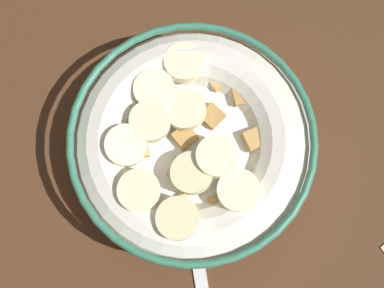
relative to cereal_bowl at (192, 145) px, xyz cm
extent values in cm
cube|color=#472B19|center=(0.01, 0.04, -3.74)|extent=(114.88, 114.88, 2.00)
cylinder|color=silver|center=(0.01, 0.04, -2.44)|extent=(10.36, 10.36, 0.60)
torus|color=silver|center=(0.01, 0.04, -0.28)|extent=(18.83, 18.83, 4.92)
torus|color=#337259|center=(0.01, 0.04, 1.88)|extent=(18.87, 18.87, 0.60)
cylinder|color=white|center=(0.01, 0.04, 0.36)|extent=(15.88, 15.88, 0.40)
cube|color=tan|center=(2.47, -4.35, 0.80)|extent=(1.74, 1.76, 0.73)
cube|color=#AD7F42|center=(5.63, 0.78, 0.84)|extent=(1.54, 1.57, 0.76)
cube|color=#AD7F42|center=(-0.68, -0.37, 0.93)|extent=(1.88, 1.86, 0.76)
cube|color=tan|center=(0.64, -2.20, 1.01)|extent=(1.86, 1.84, 0.76)
cube|color=tan|center=(2.33, 5.77, 0.97)|extent=(2.10, 2.08, 0.79)
cube|color=tan|center=(-1.41, 5.38, 0.90)|extent=(1.99, 2.03, 0.84)
cube|color=#AD7F42|center=(0.07, 2.64, 0.90)|extent=(1.70, 1.73, 0.78)
cube|color=tan|center=(0.11, -5.68, 0.90)|extent=(2.19, 2.19, 0.79)
cube|color=#AD7F42|center=(0.85, 5.42, 1.03)|extent=(2.21, 2.20, 0.86)
cube|color=tan|center=(-1.46, 1.14, 1.09)|extent=(2.10, 2.06, 0.87)
cube|color=#AD7F42|center=(6.23, -3.38, 0.97)|extent=(1.57, 1.62, 0.81)
cube|color=tan|center=(-2.92, -2.83, 1.05)|extent=(2.18, 2.18, 0.76)
cube|color=#B78947|center=(4.57, -2.38, 0.80)|extent=(2.15, 2.12, 0.89)
cube|color=#B78947|center=(3.67, 3.10, 1.02)|extent=(2.10, 2.13, 0.88)
cylinder|color=beige|center=(-3.31, -0.81, 2.00)|extent=(3.70, 3.72, 1.20)
cylinder|color=#F9EFC6|center=(-4.66, 1.40, 1.84)|extent=(4.27, 4.25, 1.06)
cylinder|color=beige|center=(2.79, -5.26, 2.29)|extent=(4.50, 4.46, 1.27)
cylinder|color=beige|center=(1.55, -2.01, 1.93)|extent=(4.17, 4.10, 1.37)
cylinder|color=#F4EABC|center=(2.30, 0.46, 2.27)|extent=(4.09, 4.10, 1.06)
cylinder|color=#F4EABC|center=(-4.20, 4.52, 1.74)|extent=(4.45, 4.47, 1.13)
cylinder|color=#F4EABC|center=(5.02, -0.98, 1.98)|extent=(4.08, 4.07, 1.02)
cylinder|color=#F4EABC|center=(-3.56, -3.35, 2.09)|extent=(4.20, 4.16, 1.46)
cylinder|color=beige|center=(-0.70, -5.36, 2.16)|extent=(4.48, 4.45, 1.24)
cylinder|color=#F4EABC|center=(-1.79, 1.59, 1.80)|extent=(4.39, 4.38, 1.26)
cube|color=silver|center=(4.99, -6.02, -2.56)|extent=(10.09, 9.53, 0.36)
camera|label=1|loc=(5.19, -6.74, 38.74)|focal=47.53mm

